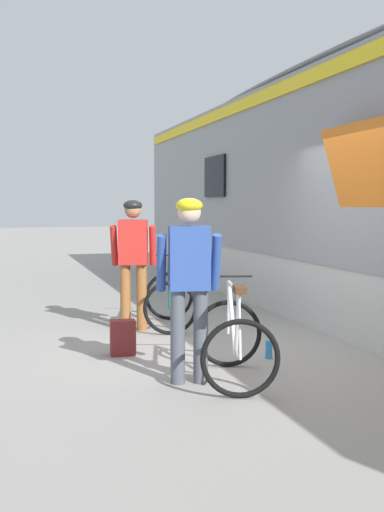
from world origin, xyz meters
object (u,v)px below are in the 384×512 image
at_px(cyclist_far_in_blue, 189,273).
at_px(backpack_on_platform, 123,338).
at_px(bicycle_near_teal, 170,298).
at_px(water_bottle_near_the_bikes, 269,349).
at_px(bicycle_far_white, 234,340).
at_px(cyclist_near_in_red, 133,253).

height_order(cyclist_far_in_blue, backpack_on_platform, cyclist_far_in_blue).
xyz_separation_m(bicycle_near_teal, water_bottle_near_the_bikes, (0.59, -1.97, -0.30)).
bearing_deg(water_bottle_near_the_bikes, bicycle_far_white, -135.54).
xyz_separation_m(bicycle_far_white, backpack_on_platform, (-0.82, 1.32, -0.20)).
distance_m(cyclist_near_in_red, cyclist_far_in_blue, 2.51).
distance_m(cyclist_near_in_red, water_bottle_near_the_bikes, 2.41).
xyz_separation_m(cyclist_near_in_red, bicycle_far_white, (0.42, -2.60, -0.65)).
bearing_deg(backpack_on_platform, cyclist_near_in_red, 77.76).
relative_size(backpack_on_platform, water_bottle_near_the_bikes, 1.97).
bearing_deg(bicycle_near_teal, cyclist_far_in_blue, -101.61).
height_order(backpack_on_platform, water_bottle_near_the_bikes, backpack_on_platform).
distance_m(backpack_on_platform, water_bottle_near_the_bikes, 1.64).
distance_m(cyclist_far_in_blue, bicycle_near_teal, 2.70).
xyz_separation_m(bicycle_near_teal, bicycle_far_white, (-0.11, -2.65, 0.00)).
height_order(bicycle_far_white, backpack_on_platform, bicycle_far_white).
distance_m(bicycle_far_white, water_bottle_near_the_bikes, 1.02).
bearing_deg(bicycle_near_teal, bicycle_far_white, -92.29).
bearing_deg(bicycle_far_white, water_bottle_near_the_bikes, 44.46).
xyz_separation_m(backpack_on_platform, water_bottle_near_the_bikes, (1.51, -0.64, -0.10)).
bearing_deg(backpack_on_platform, bicycle_near_teal, 60.55).
bearing_deg(cyclist_far_in_blue, bicycle_near_teal, 78.39).
bearing_deg(cyclist_far_in_blue, bicycle_far_white, -11.61).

